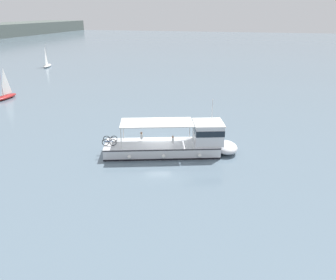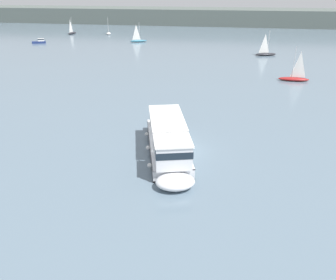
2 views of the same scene
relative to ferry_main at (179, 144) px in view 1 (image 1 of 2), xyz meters
The scene contains 4 objects.
ground_plane 2.46m from the ferry_main, 69.54° to the left, with size 400.00×400.00×0.00m, color slate.
ferry_main is the anchor object (origin of this frame).
sailboat_far_left 34.12m from the ferry_main, 65.19° to the left, with size 4.80×1.40×5.40m.
sailboat_near_port 61.88m from the ferry_main, 44.12° to the left, with size 5.00×2.85×5.40m.
Camera 1 is at (-30.36, -8.76, 12.91)m, focal length 36.49 mm.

